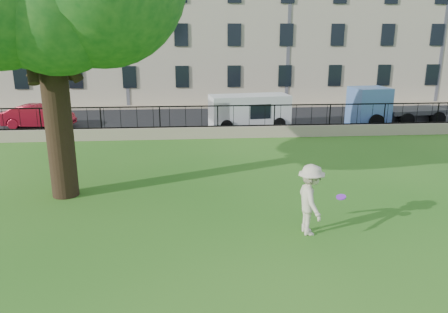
{
  "coord_description": "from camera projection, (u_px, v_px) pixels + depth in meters",
  "views": [
    {
      "loc": [
        -1.49,
        -10.43,
        5.37
      ],
      "look_at": [
        -0.36,
        3.5,
        1.39
      ],
      "focal_mm": 35.0,
      "sensor_mm": 36.0,
      "label": 1
    }
  ],
  "objects": [
    {
      "name": "street",
      "position": [
        213.0,
        120.0,
        27.59
      ],
      "size": [
        60.0,
        9.0,
        0.01
      ],
      "primitive_type": "cube",
      "color": "black",
      "rests_on": "ground"
    },
    {
      "name": "iron_railing",
      "position": [
        218.0,
        116.0,
        22.77
      ],
      "size": [
        50.0,
        0.05,
        1.13
      ],
      "color": "black",
      "rests_on": "retaining_wall"
    },
    {
      "name": "frisbee",
      "position": [
        341.0,
        197.0,
        11.97
      ],
      "size": [
        0.33,
        0.33,
        0.12
      ],
      "primitive_type": "cylinder",
      "rotation": [
        0.21,
        -0.14,
        -0.27
      ],
      "color": "purple"
    },
    {
      "name": "blue_truck",
      "position": [
        395.0,
        106.0,
        25.9
      ],
      "size": [
        5.68,
        2.61,
        2.3
      ],
      "primitive_type": "cube",
      "rotation": [
        0.0,
        0.0,
        0.13
      ],
      "color": "#4F76B9",
      "rests_on": "street"
    },
    {
      "name": "building_row",
      "position": [
        205.0,
        13.0,
        36.11
      ],
      "size": [
        56.4,
        10.4,
        13.8
      ],
      "color": "#AFA78B",
      "rests_on": "ground"
    },
    {
      "name": "retaining_wall",
      "position": [
        218.0,
        132.0,
        23.0
      ],
      "size": [
        50.0,
        0.4,
        0.6
      ],
      "primitive_type": "cube",
      "color": "tan",
      "rests_on": "ground"
    },
    {
      "name": "sidewalk",
      "position": [
        209.0,
        106.0,
        32.56
      ],
      "size": [
        60.0,
        1.4,
        0.12
      ],
      "primitive_type": "cube",
      "color": "tan",
      "rests_on": "ground"
    },
    {
      "name": "ground",
      "position": [
        248.0,
        242.0,
        11.58
      ],
      "size": [
        120.0,
        120.0,
        0.0
      ],
      "primitive_type": "plane",
      "color": "#236317",
      "rests_on": "ground"
    },
    {
      "name": "red_sedan",
      "position": [
        38.0,
        116.0,
        25.36
      ],
      "size": [
        4.17,
        1.83,
        1.33
      ],
      "primitive_type": "imported",
      "rotation": [
        0.0,
        0.0,
        1.47
      ],
      "color": "#B7162A",
      "rests_on": "street"
    },
    {
      "name": "white_van",
      "position": [
        249.0,
        112.0,
        25.28
      ],
      "size": [
        4.74,
        2.37,
        1.91
      ],
      "primitive_type": "cube",
      "rotation": [
        0.0,
        0.0,
        0.14
      ],
      "color": "silver",
      "rests_on": "street"
    },
    {
      "name": "man",
      "position": [
        310.0,
        200.0,
        11.85
      ],
      "size": [
        0.81,
        1.32,
        1.98
      ],
      "primitive_type": "imported",
      "rotation": [
        0.0,
        0.0,
        1.63
      ],
      "color": "beige",
      "rests_on": "ground"
    }
  ]
}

